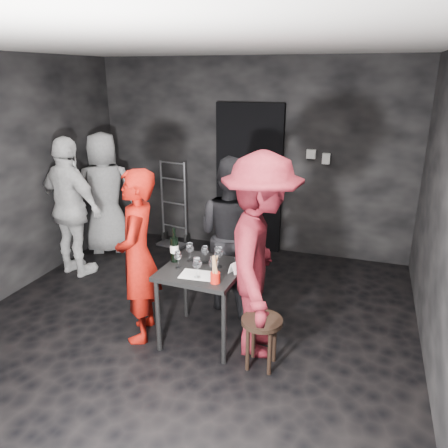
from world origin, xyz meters
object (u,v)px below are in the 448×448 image
(bystander_cream, at_px, (70,196))
(bystander_grey, at_px, (105,185))
(server_red, at_px, (137,247))
(man_maroon, at_px, (261,233))
(stool, at_px, (262,328))
(woman_black, at_px, (232,225))
(wine_bottle, at_px, (174,249))
(breadstick_cup, at_px, (215,270))
(hand_truck, at_px, (174,229))
(tasting_table, at_px, (202,278))

(bystander_cream, bearing_deg, bystander_grey, -72.80)
(server_red, distance_m, man_maroon, 1.18)
(stool, relative_size, woman_black, 0.25)
(stool, distance_m, bystander_grey, 3.40)
(stool, height_order, woman_black, woman_black)
(man_maroon, distance_m, wine_bottle, 0.91)
(wine_bottle, bearing_deg, stool, -18.02)
(woman_black, relative_size, breadstick_cup, 7.16)
(hand_truck, bearing_deg, bystander_grey, -134.28)
(woman_black, distance_m, bystander_grey, 2.38)
(hand_truck, height_order, breadstick_cup, hand_truck)
(hand_truck, height_order, bystander_grey, bystander_grey)
(server_red, relative_size, wine_bottle, 5.57)
(hand_truck, bearing_deg, server_red, -62.25)
(breadstick_cup, bearing_deg, man_maroon, 36.76)
(server_red, height_order, bystander_grey, bystander_grey)
(stool, bearing_deg, bystander_cream, 157.98)
(hand_truck, relative_size, stool, 2.68)
(server_red, distance_m, bystander_cream, 1.79)
(server_red, distance_m, wine_bottle, 0.35)
(bystander_grey, relative_size, wine_bottle, 5.91)
(woman_black, bearing_deg, stool, 142.20)
(breadstick_cup, bearing_deg, bystander_grey, 140.74)
(hand_truck, bearing_deg, stool, -40.91)
(man_maroon, distance_m, breadstick_cup, 0.51)
(woman_black, bearing_deg, server_red, 72.43)
(hand_truck, xyz_separation_m, woman_black, (1.41, -1.51, 0.72))
(stool, distance_m, bystander_cream, 3.01)
(hand_truck, bearing_deg, man_maroon, -39.20)
(bystander_cream, relative_size, bystander_grey, 1.05)
(server_red, relative_size, woman_black, 0.99)
(hand_truck, relative_size, breadstick_cup, 4.75)
(breadstick_cup, bearing_deg, stool, -0.21)
(man_maroon, bearing_deg, bystander_grey, 46.82)
(stool, relative_size, man_maroon, 0.20)
(stool, relative_size, bystander_grey, 0.24)
(server_red, distance_m, woman_black, 1.07)
(tasting_table, distance_m, bystander_grey, 2.71)
(hand_truck, bearing_deg, bystander_cream, -108.63)
(server_red, height_order, bystander_cream, bystander_cream)
(woman_black, xyz_separation_m, bystander_cream, (-2.15, 0.16, 0.09))
(stool, xyz_separation_m, bystander_cream, (-2.72, 1.10, 0.67))
(stool, bearing_deg, wine_bottle, 161.98)
(server_red, xyz_separation_m, woman_black, (0.66, 0.84, 0.01))
(woman_black, height_order, man_maroon, man_maroon)
(bystander_grey, height_order, breadstick_cup, bystander_grey)
(hand_truck, distance_m, stool, 3.16)
(wine_bottle, bearing_deg, tasting_table, -11.80)
(man_maroon, bearing_deg, woman_black, 23.47)
(hand_truck, relative_size, bystander_cream, 0.60)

